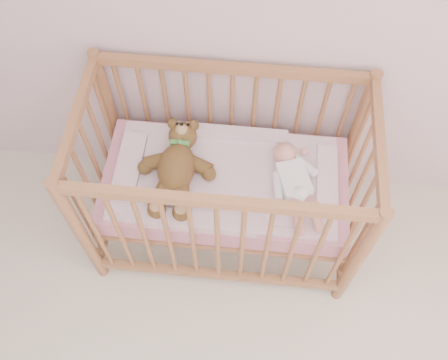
# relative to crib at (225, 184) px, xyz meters

# --- Properties ---
(crib) EXTENTS (1.36, 0.76, 1.00)m
(crib) POSITION_rel_crib_xyz_m (0.00, 0.00, 0.00)
(crib) COLOR #9B6A42
(crib) RESTS_ON floor
(mattress) EXTENTS (1.22, 0.62, 0.13)m
(mattress) POSITION_rel_crib_xyz_m (0.00, 0.00, -0.01)
(mattress) COLOR pink
(mattress) RESTS_ON crib
(blanket) EXTENTS (1.10, 0.58, 0.06)m
(blanket) POSITION_rel_crib_xyz_m (0.00, 0.00, 0.06)
(blanket) COLOR pink
(blanket) RESTS_ON mattress
(baby) EXTENTS (0.40, 0.57, 0.12)m
(baby) POSITION_rel_crib_xyz_m (0.33, -0.02, 0.14)
(baby) COLOR white
(baby) RESTS_ON blanket
(teddy_bear) EXTENTS (0.41, 0.57, 0.16)m
(teddy_bear) POSITION_rel_crib_xyz_m (-0.23, -0.02, 0.15)
(teddy_bear) COLOR brown
(teddy_bear) RESTS_ON blanket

